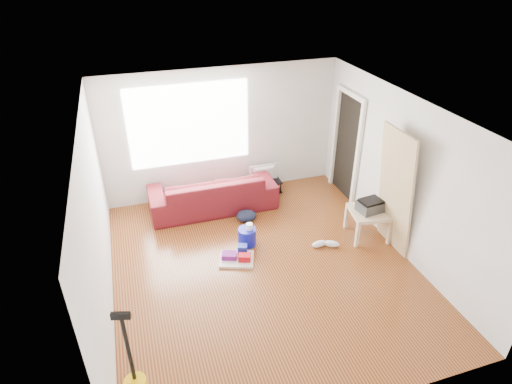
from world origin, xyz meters
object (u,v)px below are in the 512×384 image
object	(u,v)px
side_table	(369,215)
cleaning_tray	(237,257)
bucket	(247,244)
backpack	(247,220)
sofa	(213,207)
tv_stand	(264,186)

from	to	relation	value
side_table	cleaning_tray	xyz separation A→B (m)	(-2.29, 0.04, -0.36)
bucket	cleaning_tray	bearing A→B (deg)	-127.57
side_table	backpack	size ratio (longest dim) A/B	1.93
sofa	backpack	distance (m)	0.78
cleaning_tray	backpack	xyz separation A→B (m)	(0.46, 1.02, -0.06)
bucket	side_table	bearing A→B (deg)	-10.79
side_table	bucket	distance (m)	2.10
side_table	cleaning_tray	world-z (taller)	side_table
tv_stand	bucket	bearing A→B (deg)	-116.15
backpack	tv_stand	bearing A→B (deg)	62.90
backpack	bucket	bearing A→B (deg)	-97.12
tv_stand	backpack	size ratio (longest dim) A/B	1.81
sofa	side_table	bearing A→B (deg)	143.80
side_table	backpack	xyz separation A→B (m)	(-1.83, 1.06, -0.42)
tv_stand	cleaning_tray	bearing A→B (deg)	-118.02
sofa	cleaning_tray	bearing A→B (deg)	90.56
sofa	bucket	xyz separation A→B (m)	(0.28, -1.30, 0.00)
side_table	bucket	xyz separation A→B (m)	(-2.02, 0.39, -0.42)
tv_stand	side_table	xyz separation A→B (m)	(1.19, -1.96, 0.29)
sofa	tv_stand	bearing A→B (deg)	-166.41
bucket	backpack	xyz separation A→B (m)	(0.19, 0.67, 0.00)
sofa	bucket	distance (m)	1.33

